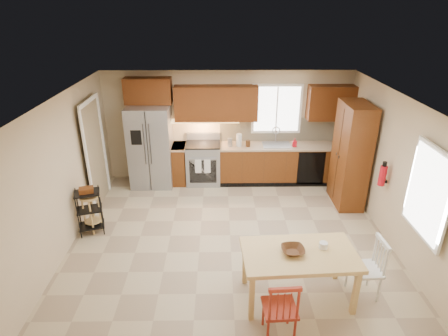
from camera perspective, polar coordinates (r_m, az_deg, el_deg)
floor at (r=6.84m, az=0.94°, el=-10.21°), size 5.50×5.50×0.00m
ceiling at (r=5.80m, az=1.11°, el=10.60°), size 5.50×5.00×0.02m
wall_back at (r=8.55m, az=0.51°, el=6.40°), size 5.50×0.02×2.50m
wall_front at (r=4.09m, az=2.12°, el=-15.57°), size 5.50×0.02×2.50m
wall_left at (r=6.72m, az=-23.12°, el=-0.75°), size 0.02×5.00×2.50m
wall_right at (r=6.88m, az=24.59°, el=-0.47°), size 0.02×5.00×2.50m
refrigerator at (r=8.44m, az=-11.07°, el=3.26°), size 0.92×0.75×1.82m
range_stove at (r=8.54m, az=-3.16°, el=0.67°), size 0.76×0.63×0.92m
base_cabinet_narrow at (r=8.60m, az=-6.81°, el=0.63°), size 0.30×0.60×0.90m
base_cabinet_run at (r=8.68m, az=9.08°, el=0.71°), size 2.92×0.60×0.90m
dishwasher at (r=8.53m, az=13.10°, el=-0.05°), size 0.60×0.02×0.78m
backsplash at (r=8.68m, az=9.10°, el=5.86°), size 2.92×0.03×0.55m
upper_over_fridge at (r=8.29m, az=-11.51°, el=11.45°), size 1.00×0.35×0.55m
upper_left_block at (r=8.22m, az=-1.22°, el=9.84°), size 1.80×0.35×0.75m
upper_right_block at (r=8.57m, az=15.98°, el=9.52°), size 1.00×0.35×0.75m
window_back at (r=8.51m, az=8.04°, el=8.89°), size 1.12×0.04×1.12m
sink at (r=8.49m, az=8.00°, el=3.25°), size 0.62×0.46×0.16m
undercab_glow at (r=8.31m, az=-3.28°, el=7.13°), size 1.60×0.30×0.01m
soap_bottle at (r=8.42m, az=10.71°, el=3.85°), size 0.09×0.09×0.19m
paper_towel at (r=8.30m, az=2.29°, el=4.28°), size 0.12×0.12×0.28m
canister_steel at (r=8.31m, az=0.90°, el=3.95°), size 0.11×0.11×0.18m
canister_wood at (r=8.31m, az=3.67°, el=3.76°), size 0.10×0.10×0.14m
pantry at (r=7.85m, az=18.77°, el=1.84°), size 0.50×0.95×2.10m
fire_extinguisher at (r=7.01m, az=23.01°, el=-1.08°), size 0.12×0.12×0.36m
window_right at (r=5.85m, az=28.73°, el=-3.39°), size 0.04×1.02×1.32m
doorway at (r=7.89m, az=-19.08°, el=1.91°), size 0.04×0.95×2.10m
dining_table at (r=5.49m, az=11.14°, el=-15.80°), size 1.59×0.95×0.75m
chair_red at (r=4.91m, az=8.49°, el=-20.19°), size 0.45×0.45×0.91m
chair_white at (r=5.74m, az=20.71°, el=-14.10°), size 0.45×0.45×0.91m
table_bowl at (r=5.24m, az=10.42°, el=-12.63°), size 0.33×0.33×0.08m
table_jar at (r=5.39m, az=14.87°, el=-11.51°), size 0.12×0.12×0.13m
bar_stool at (r=7.18m, az=-19.46°, el=-6.51°), size 0.39×0.39×0.73m
utility_cart at (r=7.11m, az=-19.76°, el=-6.28°), size 0.50×0.44×0.85m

